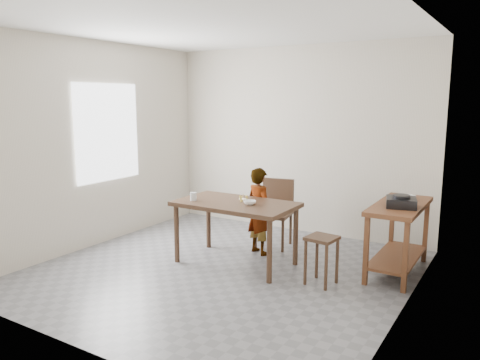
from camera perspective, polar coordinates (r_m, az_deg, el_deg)
The scene contains 17 objects.
floor at distance 5.48m, azimuth -2.23°, elevation -11.18°, with size 4.00×4.00×0.04m, color slate.
ceiling at distance 5.17m, azimuth -2.44°, elevation 18.43°, with size 4.00×4.00×0.04m, color white.
wall_back at distance 6.91m, azimuth 7.06°, elevation 4.84°, with size 4.00×0.04×2.70m, color beige.
wall_front at distance 3.67m, azimuth -20.17°, elevation -0.17°, with size 4.00×0.04×2.70m, color beige.
wall_left at distance 6.49m, azimuth -17.35°, elevation 4.13°, with size 0.04×4.00×2.70m, color beige.
wall_right at distance 4.37m, azimuth 20.25°, elevation 1.36°, with size 0.04×4.00×2.70m, color beige.
window_pane at distance 6.58m, azimuth -15.82°, elevation 5.59°, with size 0.02×1.10×1.30m, color white.
dining_table at distance 5.60m, azimuth -0.54°, elevation -6.47°, with size 1.40×0.80×0.75m, color #402A1C, non-canonical shape.
prep_counter at distance 5.59m, azimuth 18.70°, elevation -6.76°, with size 0.50×1.20×0.80m, color brown, non-canonical shape.
child at distance 5.91m, azimuth 2.36°, elevation -3.80°, with size 0.40×0.26×1.10m, color white.
dining_chair at distance 6.22m, azimuth 4.12°, elevation -4.14°, with size 0.43×0.43×0.89m, color #402A1C, non-canonical shape.
stool at distance 5.10m, azimuth 9.88°, elevation -9.62°, with size 0.30×0.30×0.52m, color #402A1C, non-canonical shape.
glass_tumbler at distance 5.61m, azimuth -5.71°, elevation -2.01°, with size 0.08×0.08×0.10m, color silver.
small_bowl at distance 5.38m, azimuth 1.19°, elevation -2.77°, with size 0.15×0.15×0.05m, color white.
banana at distance 5.55m, azimuth 0.40°, elevation -2.32°, with size 0.15×0.11×0.05m, color yellow, non-canonical shape.
serving_bowl at distance 5.70m, azimuth 19.45°, elevation -2.04°, with size 0.22×0.22×0.06m, color white.
gas_burner at distance 5.32m, azimuth 19.05°, elevation -2.59°, with size 0.31×0.31×0.10m, color black.
Camera 1 is at (2.85, -4.25, 1.95)m, focal length 35.00 mm.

